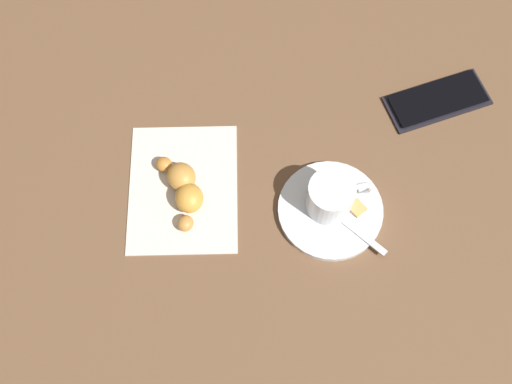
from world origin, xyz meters
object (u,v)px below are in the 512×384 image
at_px(saucer, 330,210).
at_px(teaspoon, 333,211).
at_px(sugar_packet, 344,195).
at_px(croissant, 184,188).
at_px(cell_phone, 437,100).
at_px(espresso_cup, 332,196).
at_px(napkin, 183,188).

bearing_deg(saucer, teaspoon, -53.64).
height_order(sugar_packet, croissant, croissant).
bearing_deg(cell_phone, saucer, -123.81).
bearing_deg(teaspoon, saucer, 126.36).
distance_m(teaspoon, sugar_packet, 0.03).
relative_size(saucer, sugar_packet, 2.04).
relative_size(saucer, espresso_cup, 1.64).
bearing_deg(saucer, napkin, -179.74).
bearing_deg(croissant, cell_phone, 31.79).
height_order(saucer, sugar_packet, sugar_packet).
bearing_deg(napkin, saucer, 0.26).
relative_size(saucer, cell_phone, 0.88).
relative_size(sugar_packet, cell_phone, 0.43).
height_order(saucer, croissant, croissant).
distance_m(saucer, espresso_cup, 0.03).
bearing_deg(espresso_cup, napkin, -177.87).
bearing_deg(cell_phone, espresso_cup, -125.16).
bearing_deg(sugar_packet, espresso_cup, 80.32).
relative_size(teaspoon, sugar_packet, 1.73).
distance_m(sugar_packet, croissant, 0.22).
distance_m(espresso_cup, teaspoon, 0.03).
distance_m(saucer, cell_phone, 0.24).
bearing_deg(croissant, espresso_cup, 4.14).
height_order(saucer, teaspoon, teaspoon).
bearing_deg(teaspoon, cell_phone, 57.42).
height_order(saucer, espresso_cup, espresso_cup).
bearing_deg(napkin, sugar_packet, 5.90).
xyz_separation_m(saucer, teaspoon, (0.00, -0.00, 0.01)).
xyz_separation_m(espresso_cup, sugar_packet, (0.02, 0.02, -0.02)).
bearing_deg(napkin, teaspoon, -0.97).
bearing_deg(espresso_cup, croissant, -175.86).
relative_size(saucer, napkin, 0.74).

